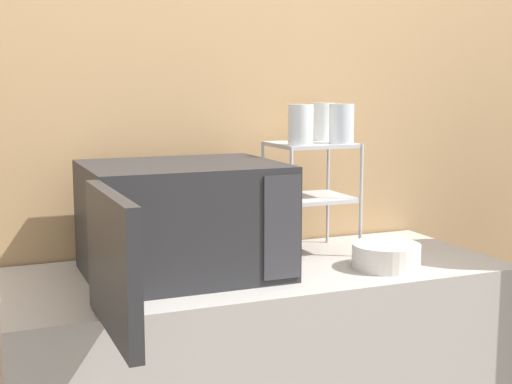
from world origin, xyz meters
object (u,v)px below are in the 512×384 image
Objects in this scene: microwave at (180,221)px; glass_front_left at (301,125)px; dish_rack at (311,174)px; glass_front_right at (341,124)px; glass_back_right at (323,122)px; bowl at (386,256)px.

glass_front_left reaches higher than microwave.
glass_front_left is (-0.07, -0.06, 0.16)m from dish_rack.
glass_front_right reaches higher than microwave.
microwave is at bearing -160.64° from glass_back_right.
microwave is 0.61m from glass_back_right.
glass_back_right is at bearing 19.36° from microwave.
glass_front_right is (0.14, -0.00, 0.00)m from glass_front_left.
glass_front_left and glass_back_right have the same top height.
glass_back_right reaches higher than dish_rack.
microwave is at bearing -171.66° from glass_front_left.
glass_front_left is 1.00× the size of glass_back_right.
bowl is (0.04, -0.32, -0.37)m from glass_back_right.
microwave is 6.93× the size of glass_front_left.
glass_front_right is at bearing -43.18° from dish_rack.
glass_back_right is 0.61× the size of bowl.
glass_front_right is at bearing 6.14° from microwave.
glass_front_left is 0.45m from bowl.
glass_front_left is (0.39, 0.06, 0.25)m from microwave.
glass_back_right is (0.07, 0.07, 0.16)m from dish_rack.
glass_front_left reaches higher than bowl.
dish_rack is at bearing 136.82° from glass_front_right.
glass_front_left reaches higher than dish_rack.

